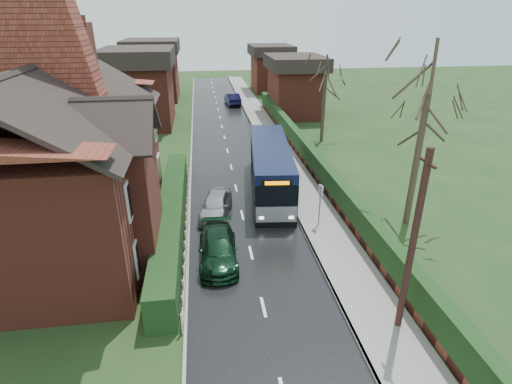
{
  "coord_description": "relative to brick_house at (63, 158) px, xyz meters",
  "views": [
    {
      "loc": [
        -2.02,
        -14.47,
        10.75
      ],
      "look_at": [
        0.7,
        5.22,
        1.8
      ],
      "focal_mm": 28.0,
      "sensor_mm": 36.0,
      "label": 1
    }
  ],
  "objects": [
    {
      "name": "kerb_left",
      "position": [
        5.68,
        5.22,
        -4.33
      ],
      "size": [
        0.12,
        100.0,
        0.1
      ],
      "primitive_type": "cube",
      "color": "gray",
      "rests_on": "ground"
    },
    {
      "name": "bus_stop_sign",
      "position": [
        12.73,
        -0.68,
        -2.72
      ],
      "size": [
        0.16,
        0.38,
        2.51
      ],
      "rotation": [
        0.0,
        0.0,
        0.3
      ],
      "color": "slate",
      "rests_on": "ground"
    },
    {
      "name": "right_wall_hedge",
      "position": [
        14.53,
        5.22,
        -3.36
      ],
      "size": [
        0.6,
        50.0,
        1.8
      ],
      "color": "maroon",
      "rests_on": "ground"
    },
    {
      "name": "bus",
      "position": [
        10.93,
        4.52,
        -2.84
      ],
      "size": [
        3.37,
        10.38,
        3.1
      ],
      "rotation": [
        0.0,
        0.0,
        -0.1
      ],
      "color": "black",
      "rests_on": "ground"
    },
    {
      "name": "tree_right_far",
      "position": [
        17.48,
        14.91,
        1.59
      ],
      "size": [
        4.14,
        4.14,
        7.99
      ],
      "color": "#31281D",
      "rests_on": "ground"
    },
    {
      "name": "car_green",
      "position": [
        7.13,
        -3.18,
        -3.75
      ],
      "size": [
        1.85,
        4.37,
        1.26
      ],
      "primitive_type": "imported",
      "rotation": [
        0.0,
        0.0,
        -0.02
      ],
      "color": "black",
      "rests_on": "ground"
    },
    {
      "name": "brick_house",
      "position": [
        0.0,
        0.0,
        0.0
      ],
      "size": [
        9.3,
        14.6,
        10.3
      ],
      "color": "maroon",
      "rests_on": "ground"
    },
    {
      "name": "kerb_right",
      "position": [
        11.78,
        5.22,
        -4.31
      ],
      "size": [
        0.12,
        100.0,
        0.14
      ],
      "primitive_type": "cube",
      "color": "gray",
      "rests_on": "ground"
    },
    {
      "name": "tree_house_side",
      "position": [
        -4.89,
        11.15,
        3.14
      ],
      "size": [
        4.43,
        4.43,
        10.06
      ],
      "color": "#3A2A22",
      "rests_on": "ground"
    },
    {
      "name": "ground",
      "position": [
        8.73,
        -4.78,
        -4.38
      ],
      "size": [
        140.0,
        140.0,
        0.0
      ],
      "primitive_type": "plane",
      "color": "#2E421C",
      "rests_on": "ground"
    },
    {
      "name": "road",
      "position": [
        8.73,
        5.22,
        -4.37
      ],
      "size": [
        6.0,
        100.0,
        0.02
      ],
      "primitive_type": "cube",
      "color": "black",
      "rests_on": "ground"
    },
    {
      "name": "telegraph_pole",
      "position": [
        13.53,
        -8.54,
        -0.81
      ],
      "size": [
        0.24,
        0.91,
        7.04
      ],
      "rotation": [
        0.0,
        0.0,
        -0.02
      ],
      "color": "black",
      "rests_on": "ground"
    },
    {
      "name": "picket_fence",
      "position": [
        5.58,
        0.22,
        -3.93
      ],
      "size": [
        0.1,
        16.0,
        0.9
      ],
      "primitive_type": null,
      "color": "tan",
      "rests_on": "ground"
    },
    {
      "name": "tree_right_near",
      "position": [
        17.73,
        -0.89,
        3.29
      ],
      "size": [
        4.75,
        4.75,
        10.26
      ],
      "color": "#3B2E22",
      "rests_on": "ground"
    },
    {
      "name": "front_hedge",
      "position": [
        4.83,
        0.22,
        -3.58
      ],
      "size": [
        1.2,
        16.0,
        1.6
      ],
      "primitive_type": "cube",
      "color": "black",
      "rests_on": "ground"
    },
    {
      "name": "car_distant",
      "position": [
        10.73,
        31.83,
        -3.65
      ],
      "size": [
        1.93,
        4.54,
        1.46
      ],
      "primitive_type": "imported",
      "rotation": [
        0.0,
        0.0,
        3.23
      ],
      "color": "black",
      "rests_on": "ground"
    },
    {
      "name": "car_silver",
      "position": [
        7.23,
        1.5,
        -3.71
      ],
      "size": [
        2.37,
        4.13,
        1.32
      ],
      "primitive_type": "imported",
      "rotation": [
        0.0,
        0.0,
        -0.22
      ],
      "color": "#B7B8BD",
      "rests_on": "ground"
    },
    {
      "name": "pavement",
      "position": [
        12.98,
        5.22,
        -4.31
      ],
      "size": [
        2.5,
        100.0,
        0.14
      ],
      "primitive_type": "cube",
      "color": "slate",
      "rests_on": "ground"
    }
  ]
}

